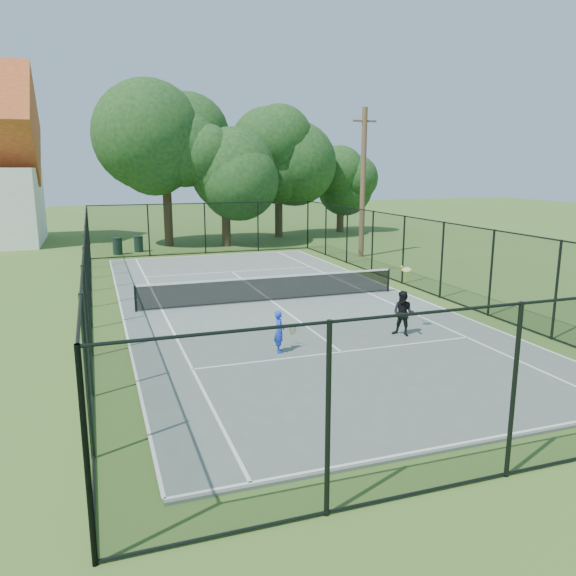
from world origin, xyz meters
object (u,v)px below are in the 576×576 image
object	(u,v)px
trash_bin_left	(118,246)
player_black	(403,313)
trash_bin_right	(139,244)
player_blue	(279,331)
utility_pole	(363,183)
tennis_net	(271,288)

from	to	relation	value
trash_bin_left	player_black	xyz separation A→B (m)	(7.35, -19.88, 0.25)
trash_bin_right	player_black	bearing A→B (deg)	-73.54
player_black	trash_bin_right	bearing A→B (deg)	106.46
trash_bin_left	player_blue	distance (m)	20.40
player_black	utility_pole	bearing A→B (deg)	68.12
utility_pole	player_black	size ratio (longest dim) A/B	4.08
trash_bin_left	player_blue	bearing A→B (deg)	-80.55
tennis_net	player_blue	xyz separation A→B (m)	(-1.60, -5.81, 0.07)
tennis_net	player_blue	world-z (taller)	player_blue
trash_bin_right	player_black	size ratio (longest dim) A/B	0.47
player_blue	player_black	bearing A→B (deg)	3.50
tennis_net	trash_bin_left	bearing A→B (deg)	109.10
tennis_net	utility_pole	world-z (taller)	utility_pole
trash_bin_right	trash_bin_left	bearing A→B (deg)	-149.16
tennis_net	trash_bin_right	size ratio (longest dim) A/B	10.54
trash_bin_right	player_blue	size ratio (longest dim) A/B	0.82
trash_bin_left	trash_bin_right	size ratio (longest dim) A/B	1.05
utility_pole	player_blue	distance (m)	18.14
utility_pole	player_blue	size ratio (longest dim) A/B	7.03
utility_pole	player_blue	bearing A→B (deg)	-123.62
player_blue	player_black	world-z (taller)	player_black
player_blue	player_black	size ratio (longest dim) A/B	0.58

